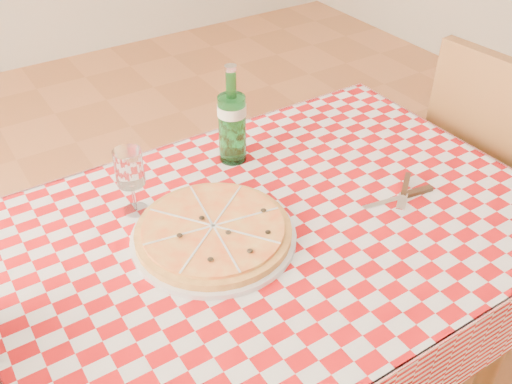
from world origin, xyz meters
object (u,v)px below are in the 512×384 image
dining_table (276,253)px  wine_glass (131,182)px  pizza_plate (213,231)px  water_bottle (232,115)px  chair_near (499,176)px

dining_table → wine_glass: size_ratio=7.08×
dining_table → wine_glass: bearing=139.6°
pizza_plate → water_bottle: (0.21, 0.26, 0.11)m
water_bottle → dining_table: bearing=-100.4°
dining_table → water_bottle: (0.05, 0.29, 0.23)m
chair_near → dining_table: bearing=175.0°
dining_table → water_bottle: size_ratio=4.41×
chair_near → pizza_plate: 1.04m
water_bottle → wine_glass: size_ratio=1.60×
wine_glass → chair_near: bearing=-11.4°
chair_near → water_bottle: (-0.81, 0.30, 0.33)m
chair_near → pizza_plate: (-1.02, 0.04, 0.22)m
dining_table → water_bottle: 0.38m
water_bottle → pizza_plate: bearing=-128.5°
chair_near → pizza_plate: bearing=173.4°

